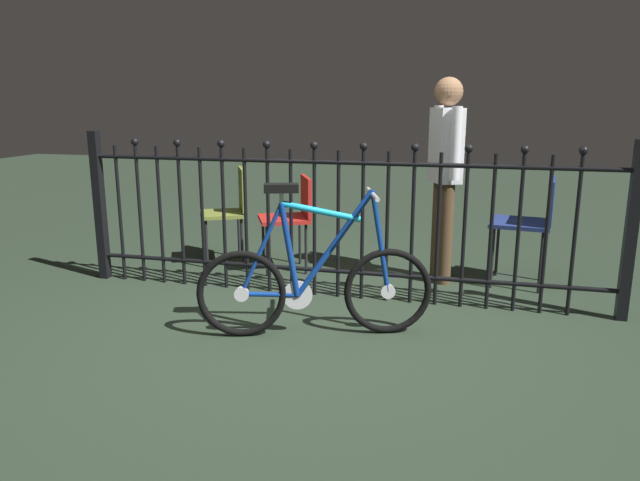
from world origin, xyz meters
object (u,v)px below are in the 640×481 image
at_px(bicycle, 315,283).
at_px(person_visitor, 445,163).
at_px(chair_olive, 231,206).
at_px(chair_navy, 532,218).
at_px(chair_red, 293,213).

xyz_separation_m(bicycle, person_visitor, (0.68, 1.33, 0.60)).
distance_m(chair_olive, person_visitor, 1.86).
relative_size(chair_navy, chair_olive, 1.01).
bearing_deg(chair_navy, person_visitor, -177.02).
height_order(chair_red, person_visitor, person_visitor).
distance_m(chair_navy, person_visitor, 0.77).
distance_m(bicycle, chair_navy, 1.93).
relative_size(bicycle, person_visitor, 0.88).
xyz_separation_m(chair_navy, person_visitor, (-0.66, -0.03, 0.40)).
bearing_deg(person_visitor, chair_red, 179.46).
distance_m(bicycle, person_visitor, 1.61).
xyz_separation_m(bicycle, chair_olive, (-1.13, 1.44, 0.17)).
distance_m(chair_olive, chair_red, 0.59).
relative_size(chair_navy, chair_red, 1.06).
bearing_deg(bicycle, chair_red, 112.04).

